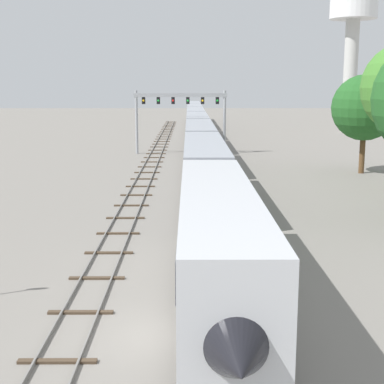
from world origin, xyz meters
The scene contains 7 objects.
ground_plane centered at (0.00, 0.00, 0.00)m, with size 400.00×400.00×0.00m, color gray.
track_main centered at (2.00, 60.00, 0.07)m, with size 2.60×200.00×0.16m.
track_near centered at (-3.50, 40.00, 0.07)m, with size 2.60×160.00×0.16m.
passenger_train centered at (2.00, 61.18, 2.61)m, with size 3.04×135.06×4.80m.
signal_gantry centered at (-0.25, 54.34, 6.07)m, with size 12.10×0.49×8.23m.
water_tower centered at (31.48, 88.92, 20.67)m, with size 8.87×8.87×26.81m.
trackside_tree_right centered at (18.59, 37.79, 6.66)m, with size 6.65×6.65×10.01m.
Camera 1 is at (0.82, -18.91, 8.96)m, focal length 52.20 mm.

